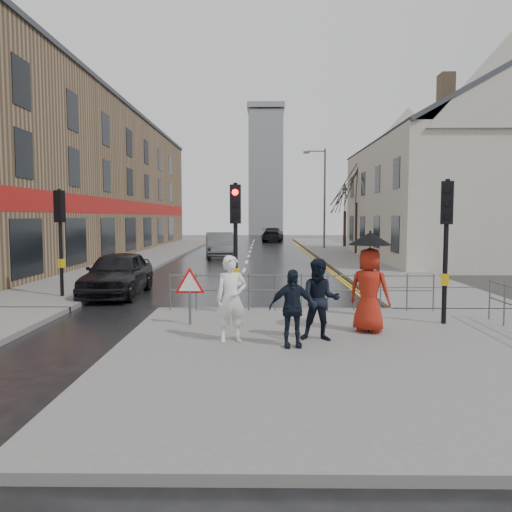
{
  "coord_description": "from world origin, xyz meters",
  "views": [
    {
      "loc": [
        0.87,
        -12.72,
        2.67
      ],
      "look_at": [
        0.68,
        4.59,
        1.3
      ],
      "focal_mm": 35.0,
      "sensor_mm": 36.0,
      "label": 1
    }
  ],
  "objects_px": {
    "pedestrian_b": "(320,300)",
    "car_mid": "(220,245)",
    "pedestrian_a": "(231,299)",
    "pedestrian_d": "(292,308)",
    "car_parked": "(118,273)",
    "pedestrian_with_umbrella": "(369,279)"
  },
  "relations": [
    {
      "from": "pedestrian_b",
      "to": "pedestrian_d",
      "type": "relative_size",
      "value": 1.1
    },
    {
      "from": "car_parked",
      "to": "car_mid",
      "type": "height_order",
      "value": "car_mid"
    },
    {
      "from": "pedestrian_a",
      "to": "pedestrian_b",
      "type": "relative_size",
      "value": 1.04
    },
    {
      "from": "pedestrian_b",
      "to": "car_parked",
      "type": "relative_size",
      "value": 0.38
    },
    {
      "from": "pedestrian_with_umbrella",
      "to": "car_mid",
      "type": "relative_size",
      "value": 0.44
    },
    {
      "from": "pedestrian_d",
      "to": "car_mid",
      "type": "relative_size",
      "value": 0.31
    },
    {
      "from": "pedestrian_b",
      "to": "pedestrian_with_umbrella",
      "type": "relative_size",
      "value": 0.76
    },
    {
      "from": "pedestrian_d",
      "to": "pedestrian_with_umbrella",
      "type": "bearing_deg",
      "value": 29.34
    },
    {
      "from": "car_parked",
      "to": "pedestrian_with_umbrella",
      "type": "bearing_deg",
      "value": -39.87
    },
    {
      "from": "pedestrian_a",
      "to": "car_mid",
      "type": "xyz_separation_m",
      "value": [
        -2.12,
        22.62,
        -0.19
      ]
    },
    {
      "from": "pedestrian_d",
      "to": "car_parked",
      "type": "relative_size",
      "value": 0.34
    },
    {
      "from": "pedestrian_b",
      "to": "car_mid",
      "type": "xyz_separation_m",
      "value": [
        -3.92,
        22.54,
        -0.16
      ]
    },
    {
      "from": "pedestrian_a",
      "to": "pedestrian_with_umbrella",
      "type": "xyz_separation_m",
      "value": [
        2.97,
        0.85,
        0.29
      ]
    },
    {
      "from": "pedestrian_with_umbrella",
      "to": "car_mid",
      "type": "height_order",
      "value": "pedestrian_with_umbrella"
    },
    {
      "from": "car_mid",
      "to": "pedestrian_a",
      "type": "bearing_deg",
      "value": -92.54
    },
    {
      "from": "pedestrian_a",
      "to": "pedestrian_d",
      "type": "height_order",
      "value": "pedestrian_a"
    },
    {
      "from": "pedestrian_a",
      "to": "pedestrian_d",
      "type": "xyz_separation_m",
      "value": [
        1.2,
        -0.43,
        -0.11
      ]
    },
    {
      "from": "pedestrian_a",
      "to": "pedestrian_b",
      "type": "bearing_deg",
      "value": -10.66
    },
    {
      "from": "pedestrian_b",
      "to": "car_mid",
      "type": "distance_m",
      "value": 22.88
    },
    {
      "from": "pedestrian_with_umbrella",
      "to": "pedestrian_a",
      "type": "bearing_deg",
      "value": -163.96
    },
    {
      "from": "pedestrian_b",
      "to": "pedestrian_with_umbrella",
      "type": "bearing_deg",
      "value": 40.04
    },
    {
      "from": "pedestrian_with_umbrella",
      "to": "car_parked",
      "type": "relative_size",
      "value": 0.5
    }
  ]
}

